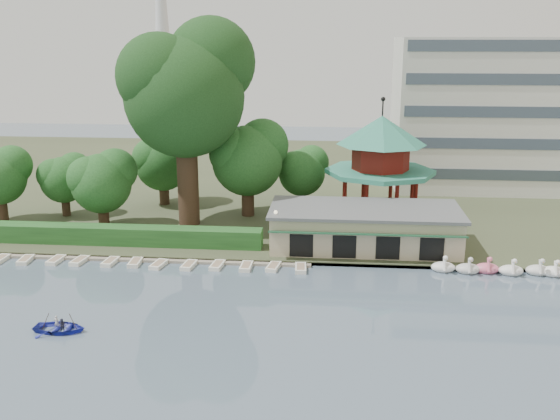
# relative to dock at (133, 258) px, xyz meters

# --- Properties ---
(ground_plane) EXTENTS (220.00, 220.00, 0.00)m
(ground_plane) POSITION_rel_dock_xyz_m (12.00, -17.20, -0.12)
(ground_plane) COLOR slate
(ground_plane) RESTS_ON ground
(shore) EXTENTS (220.00, 70.00, 0.40)m
(shore) POSITION_rel_dock_xyz_m (12.00, 34.80, 0.08)
(shore) COLOR #424930
(shore) RESTS_ON ground
(embankment) EXTENTS (220.00, 0.60, 0.30)m
(embankment) POSITION_rel_dock_xyz_m (12.00, 0.10, 0.03)
(embankment) COLOR gray
(embankment) RESTS_ON ground
(dock) EXTENTS (34.00, 1.60, 0.24)m
(dock) POSITION_rel_dock_xyz_m (0.00, 0.00, 0.00)
(dock) COLOR gray
(dock) RESTS_ON ground
(boathouse) EXTENTS (18.60, 9.39, 3.90)m
(boathouse) POSITION_rel_dock_xyz_m (22.00, 4.77, 2.25)
(boathouse) COLOR #BEAE90
(boathouse) RESTS_ON shore
(pavilion) EXTENTS (12.40, 12.40, 13.50)m
(pavilion) POSITION_rel_dock_xyz_m (24.00, 14.80, 7.36)
(pavilion) COLOR #BEAE90
(pavilion) RESTS_ON shore
(office_building) EXTENTS (38.00, 18.00, 20.00)m
(office_building) POSITION_rel_dock_xyz_m (44.67, 31.80, 9.61)
(office_building) COLOR silver
(office_building) RESTS_ON shore
(hedge) EXTENTS (30.00, 2.00, 1.80)m
(hedge) POSITION_rel_dock_xyz_m (-3.00, 3.30, 1.18)
(hedge) COLOR #265C25
(hedge) RESTS_ON shore
(lamp_post) EXTENTS (0.36, 0.36, 4.28)m
(lamp_post) POSITION_rel_dock_xyz_m (13.50, 1.80, 3.22)
(lamp_post) COLOR black
(lamp_post) RESTS_ON shore
(big_tree) EXTENTS (14.02, 13.06, 22.24)m
(big_tree) POSITION_rel_dock_xyz_m (3.17, 11.01, 15.30)
(big_tree) COLOR #3A281C
(big_tree) RESTS_ON shore
(small_trees) EXTENTS (39.33, 16.71, 11.10)m
(small_trees) POSITION_rel_dock_xyz_m (-0.13, 14.28, 6.04)
(small_trees) COLOR #3A281C
(small_trees) RESTS_ON shore
(swan_boats) EXTENTS (19.41, 2.11, 1.92)m
(swan_boats) POSITION_rel_dock_xyz_m (37.06, -0.62, 0.28)
(swan_boats) COLOR white
(swan_boats) RESTS_ON ground
(moored_rowboats) EXTENTS (32.24, 2.77, 0.36)m
(moored_rowboats) POSITION_rel_dock_xyz_m (0.62, -1.41, 0.06)
(moored_rowboats) COLOR white
(moored_rowboats) RESTS_ON ground
(rowboat_with_passengers) EXTENTS (5.25, 3.79, 2.01)m
(rowboat_with_passengers) POSITION_rel_dock_xyz_m (-0.42, -15.17, 0.42)
(rowboat_with_passengers) COLOR #2932B0
(rowboat_with_passengers) RESTS_ON ground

